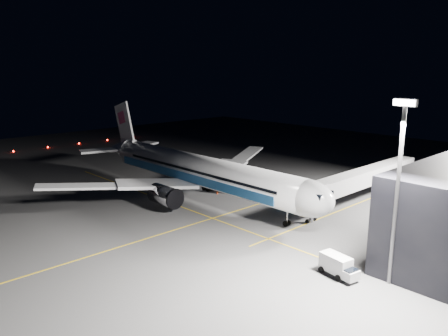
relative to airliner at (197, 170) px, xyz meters
name	(u,v)px	position (x,y,z in m)	size (l,w,h in m)	color
ground	(201,198)	(1.08, 0.00, -5.16)	(200.00, 200.00, 0.00)	#4C4C4F
guide_line_main	(238,210)	(11.08, 0.00, -5.16)	(0.25, 80.00, 0.01)	gold
guide_line_cross	(175,205)	(1.08, -6.00, -5.16)	(70.00, 0.25, 0.01)	gold
guide_line_side	(332,214)	(23.08, 10.00, -5.16)	(0.25, 40.00, 0.01)	gold
airliner	(197,170)	(0.00, 0.00, 0.00)	(61.48, 54.22, 16.64)	silver
jet_bridge	(359,179)	(23.08, 18.06, -0.58)	(3.60, 34.40, 6.30)	#B2B2B7
floodlight_mast_south	(398,177)	(41.08, -6.01, 7.21)	(2.40, 0.67, 20.70)	#59595E
taxiway_lights	(48,147)	(-70.92, 0.00, -4.94)	(0.44, 60.44, 0.44)	#FF140A
service_truck	(339,266)	(36.17, -8.70, -3.85)	(5.05, 2.72, 2.45)	silver
baggage_tug	(215,179)	(-5.33, 9.50, -4.42)	(2.65, 2.37, 1.61)	black
safety_cone_a	(217,193)	(1.29, 4.00, -4.90)	(0.35, 0.35, 0.53)	#F73E0A
safety_cone_b	(216,183)	(-4.10, 8.71, -4.85)	(0.41, 0.41, 0.62)	#F73E0A
safety_cone_c	(240,190)	(2.97, 8.54, -4.89)	(0.37, 0.37, 0.55)	#F73E0A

